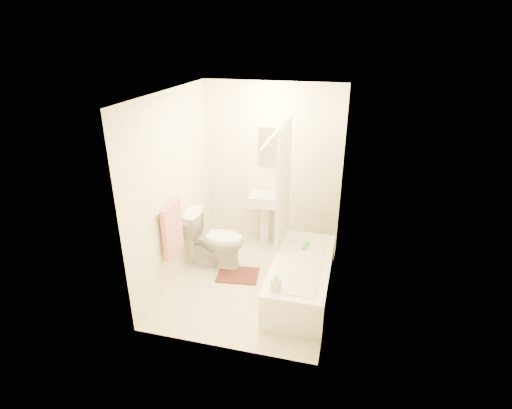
% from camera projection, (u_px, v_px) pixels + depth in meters
% --- Properties ---
extents(floor, '(2.40, 2.40, 0.00)m').
position_uv_depth(floor, '(251.00, 282.00, 5.21)').
color(floor, beige).
rests_on(floor, ground).
extents(ceiling, '(2.40, 2.40, 0.00)m').
position_uv_depth(ceiling, '(250.00, 93.00, 4.24)').
color(ceiling, white).
rests_on(ceiling, ground).
extents(wall_back, '(2.00, 0.02, 2.40)m').
position_uv_depth(wall_back, '(272.00, 166.00, 5.79)').
color(wall_back, beige).
rests_on(wall_back, ground).
extents(wall_left, '(0.02, 2.40, 2.40)m').
position_uv_depth(wall_left, '(173.00, 190.00, 4.95)').
color(wall_left, beige).
rests_on(wall_left, ground).
extents(wall_right, '(0.02, 2.40, 2.40)m').
position_uv_depth(wall_right, '(336.00, 206.00, 4.50)').
color(wall_right, beige).
rests_on(wall_right, ground).
extents(mirror, '(0.40, 0.03, 0.55)m').
position_uv_depth(mirror, '(272.00, 147.00, 5.65)').
color(mirror, white).
rests_on(mirror, wall_back).
extents(curtain_rod, '(0.03, 1.70, 0.03)m').
position_uv_depth(curtain_rod, '(279.00, 130.00, 4.42)').
color(curtain_rod, silver).
rests_on(curtain_rod, wall_back).
extents(shower_curtain, '(0.04, 0.80, 1.55)m').
position_uv_depth(shower_curtain, '(284.00, 183.00, 5.09)').
color(shower_curtain, silver).
rests_on(shower_curtain, curtain_rod).
extents(towel_bar, '(0.02, 0.60, 0.02)m').
position_uv_depth(towel_bar, '(168.00, 205.00, 4.76)').
color(towel_bar, silver).
rests_on(towel_bar, wall_left).
extents(towel, '(0.06, 0.45, 0.66)m').
position_uv_depth(towel, '(172.00, 229.00, 4.89)').
color(towel, '#CC7266').
rests_on(towel, towel_bar).
extents(toilet_paper, '(0.11, 0.12, 0.12)m').
position_uv_depth(toilet_paper, '(185.00, 222.00, 5.25)').
color(toilet_paper, white).
rests_on(toilet_paper, wall_left).
extents(toilet, '(0.82, 0.48, 0.79)m').
position_uv_depth(toilet, '(215.00, 239.00, 5.45)').
color(toilet, white).
rests_on(toilet, floor).
extents(sink, '(0.49, 0.41, 0.89)m').
position_uv_depth(sink, '(265.00, 217.00, 5.99)').
color(sink, silver).
rests_on(sink, floor).
extents(bathtub, '(0.69, 1.58, 0.44)m').
position_uv_depth(bathtub, '(301.00, 278.00, 4.91)').
color(bathtub, white).
rests_on(bathtub, floor).
extents(bath_mat, '(0.59, 0.47, 0.02)m').
position_uv_depth(bath_mat, '(238.00, 275.00, 5.34)').
color(bath_mat, '#512720').
rests_on(bath_mat, floor).
extents(soap_bottle, '(0.11, 0.11, 0.19)m').
position_uv_depth(soap_bottle, '(276.00, 282.00, 4.28)').
color(soap_bottle, silver).
rests_on(soap_bottle, bathtub).
extents(scrub_brush, '(0.09, 0.18, 0.04)m').
position_uv_depth(scrub_brush, '(305.00, 246.00, 5.14)').
color(scrub_brush, green).
rests_on(scrub_brush, bathtub).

